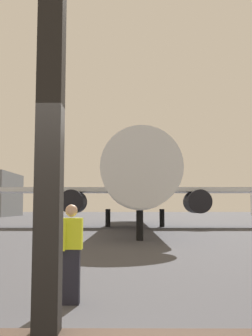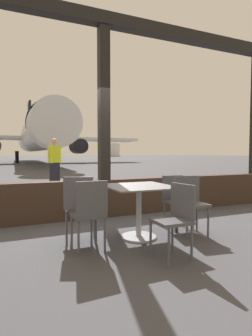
% 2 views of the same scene
% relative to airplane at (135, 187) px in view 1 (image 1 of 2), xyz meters
% --- Properties ---
extents(ground_plane, '(220.00, 220.00, 0.00)m').
position_rel_airplane_xyz_m(ground_plane, '(-1.21, 9.15, -3.46)').
color(ground_plane, '#424247').
extents(window_frame, '(8.30, 0.24, 3.93)m').
position_rel_airplane_xyz_m(window_frame, '(-1.21, -30.85, -2.13)').
color(window_frame, '#38281E').
rests_on(window_frame, ground).
extents(airplane, '(27.10, 34.42, 10.39)m').
position_rel_airplane_xyz_m(airplane, '(0.00, 0.00, 0.00)').
color(airplane, silver).
rests_on(airplane, ground).
extents(ground_crew_worker, '(0.40, 0.51, 1.74)m').
position_rel_airplane_xyz_m(ground_crew_worker, '(-1.61, -26.82, -2.56)').
color(ground_crew_worker, black).
rests_on(ground_crew_worker, ground).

